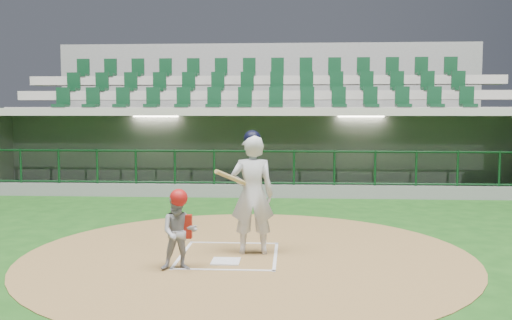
# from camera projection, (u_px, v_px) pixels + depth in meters

# --- Properties ---
(ground) EXTENTS (120.00, 120.00, 0.00)m
(ground) POSITION_uv_depth(u_px,v_px,m) (231.00, 252.00, 9.41)
(ground) COLOR #164212
(ground) RESTS_ON ground
(dirt_circle) EXTENTS (7.20, 7.20, 0.01)m
(dirt_circle) POSITION_uv_depth(u_px,v_px,m) (248.00, 254.00, 9.19)
(dirt_circle) COLOR brown
(dirt_circle) RESTS_ON ground
(home_plate) EXTENTS (0.43, 0.43, 0.02)m
(home_plate) POSITION_uv_depth(u_px,v_px,m) (226.00, 261.00, 8.71)
(home_plate) COLOR silver
(home_plate) RESTS_ON dirt_circle
(batter_box_chalk) EXTENTS (1.55, 1.80, 0.01)m
(batter_box_chalk) POSITION_uv_depth(u_px,v_px,m) (229.00, 255.00, 9.11)
(batter_box_chalk) COLOR white
(batter_box_chalk) RESTS_ON ground
(dugout_structure) EXTENTS (16.40, 3.70, 3.00)m
(dugout_structure) POSITION_uv_depth(u_px,v_px,m) (259.00, 157.00, 17.12)
(dugout_structure) COLOR slate
(dugout_structure) RESTS_ON ground
(seating_deck) EXTENTS (17.00, 6.72, 5.15)m
(seating_deck) POSITION_uv_depth(u_px,v_px,m) (263.00, 137.00, 20.14)
(seating_deck) COLOR slate
(seating_deck) RESTS_ON ground
(batter) EXTENTS (0.91, 0.90, 2.00)m
(batter) POSITION_uv_depth(u_px,v_px,m) (252.00, 193.00, 9.17)
(batter) COLOR silver
(batter) RESTS_ON dirt_circle
(catcher) EXTENTS (0.60, 0.51, 1.19)m
(catcher) POSITION_uv_depth(u_px,v_px,m) (179.00, 230.00, 8.25)
(catcher) COLOR #95959B
(catcher) RESTS_ON dirt_circle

